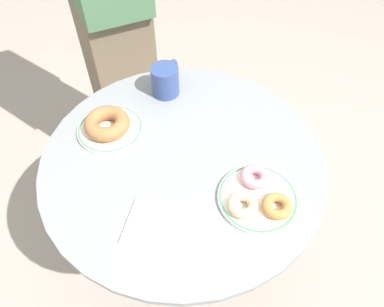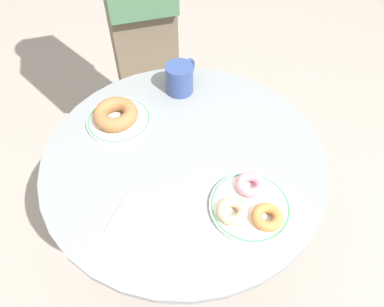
{
  "view_description": "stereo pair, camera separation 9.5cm",
  "coord_description": "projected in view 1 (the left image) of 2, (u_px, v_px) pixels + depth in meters",
  "views": [
    {
      "loc": [
        0.35,
        -0.5,
        1.48
      ],
      "look_at": [
        0.03,
        0.0,
        0.75
      ],
      "focal_mm": 33.71,
      "sensor_mm": 36.0,
      "label": 1
    },
    {
      "loc": [
        0.43,
        -0.45,
        1.48
      ],
      "look_at": [
        0.03,
        0.0,
        0.75
      ],
      "focal_mm": 33.71,
      "sensor_mm": 36.0,
      "label": 2
    }
  ],
  "objects": [
    {
      "name": "coffee_mug",
      "position": [
        166.0,
        80.0,
        1.11
      ],
      "size": [
        0.09,
        0.13,
        0.09
      ],
      "color": "#334784",
      "rests_on": "cafe_table"
    },
    {
      "name": "donut_cinnamon",
      "position": [
        107.0,
        123.0,
        1.01
      ],
      "size": [
        0.13,
        0.13,
        0.04
      ],
      "primitive_type": "torus",
      "rotation": [
        0.0,
        0.0,
        6.25
      ],
      "color": "#A36B3D",
      "rests_on": "plate_left"
    },
    {
      "name": "plate_left",
      "position": [
        110.0,
        129.0,
        1.04
      ],
      "size": [
        0.19,
        0.19,
        0.01
      ],
      "color": "white",
      "rests_on": "cafe_table"
    },
    {
      "name": "donut_glazed",
      "position": [
        242.0,
        205.0,
        0.85
      ],
      "size": [
        0.1,
        0.1,
        0.02
      ],
      "primitive_type": "torus",
      "rotation": [
        0.0,
        0.0,
        5.52
      ],
      "color": "#E0B789",
      "rests_on": "plate_right"
    },
    {
      "name": "donut_pink_frosted",
      "position": [
        255.0,
        177.0,
        0.91
      ],
      "size": [
        0.1,
        0.1,
        0.02
      ],
      "primitive_type": "torus",
      "rotation": [
        0.0,
        0.0,
        3.64
      ],
      "color": "pink",
      "rests_on": "plate_right"
    },
    {
      "name": "cafe_table",
      "position": [
        184.0,
        194.0,
        1.13
      ],
      "size": [
        0.77,
        0.77,
        0.72
      ],
      "color": "gray",
      "rests_on": "ground"
    },
    {
      "name": "paper_napkin",
      "position": [
        155.0,
        225.0,
        0.85
      ],
      "size": [
        0.17,
        0.16,
        0.01
      ],
      "primitive_type": "cube",
      "rotation": [
        0.0,
        0.0,
        0.34
      ],
      "color": "white",
      "rests_on": "cafe_table"
    },
    {
      "name": "plate_right",
      "position": [
        258.0,
        198.0,
        0.89
      ],
      "size": [
        0.2,
        0.2,
        0.01
      ],
      "color": "white",
      "rests_on": "cafe_table"
    },
    {
      "name": "donut_old_fashioned",
      "position": [
        277.0,
        206.0,
        0.85
      ],
      "size": [
        0.09,
        0.09,
        0.02
      ],
      "primitive_type": "torus",
      "rotation": [
        0.0,
        0.0,
        0.36
      ],
      "color": "#BC7F42",
      "rests_on": "plate_right"
    },
    {
      "name": "person_figure",
      "position": [
        107.0,
        3.0,
        1.25
      ],
      "size": [
        0.45,
        0.4,
        1.71
      ],
      "color": "brown",
      "rests_on": "ground"
    },
    {
      "name": "ground_plane",
      "position": [
        186.0,
        263.0,
        1.54
      ],
      "size": [
        7.0,
        7.0,
        0.02
      ],
      "primitive_type": "cube",
      "color": "#9E9389"
    }
  ]
}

